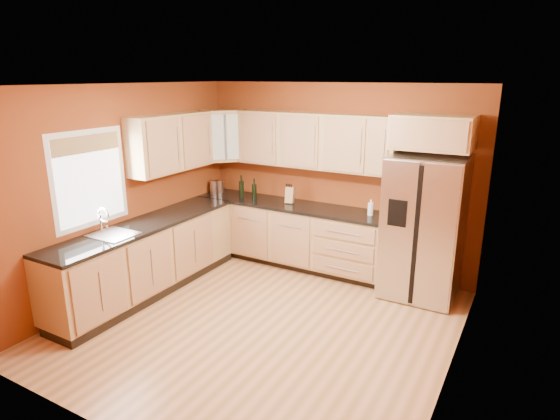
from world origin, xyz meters
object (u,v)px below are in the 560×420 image
Objects in this scene: refrigerator at (423,228)px; canister_left at (220,186)px; soap_dispenser at (371,207)px; wine_bottle_a at (254,189)px; knife_block at (290,195)px.

refrigerator is 3.18m from canister_left.
refrigerator is at bearing -7.04° from soap_dispenser.
refrigerator reaches higher than canister_left.
refrigerator reaches higher than wine_bottle_a.
refrigerator is 8.39× the size of soap_dispenser.
knife_block is (-1.93, 0.12, 0.15)m from refrigerator.
soap_dispenser is at bearing -0.63° from canister_left.
canister_left is at bearing 179.37° from soap_dispenser.
knife_block is at bearing 178.63° from soap_dispenser.
refrigerator is 1.94m from knife_block.
wine_bottle_a reaches higher than canister_left.
refrigerator reaches higher than soap_dispenser.
canister_left is 0.92× the size of soap_dispenser.
refrigerator is 9.13× the size of canister_left.
knife_block is (0.54, 0.10, -0.04)m from wine_bottle_a.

